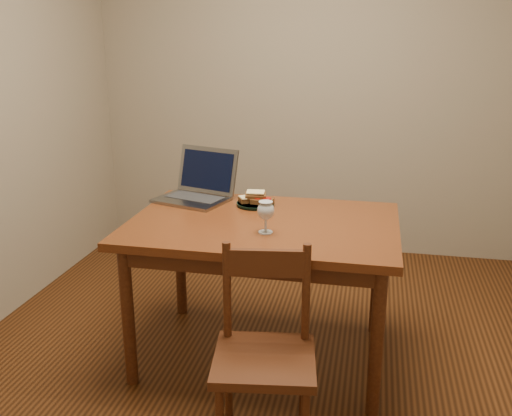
% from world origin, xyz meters
% --- Properties ---
extents(floor, '(3.20, 3.20, 0.02)m').
position_xyz_m(floor, '(0.00, 0.00, -0.01)').
color(floor, black).
rests_on(floor, ground).
extents(back_wall, '(3.20, 0.02, 2.60)m').
position_xyz_m(back_wall, '(0.00, 1.61, 1.30)').
color(back_wall, gray).
rests_on(back_wall, floor).
extents(front_wall, '(3.20, 0.02, 2.60)m').
position_xyz_m(front_wall, '(0.00, -1.61, 1.30)').
color(front_wall, gray).
rests_on(front_wall, floor).
extents(table, '(1.30, 0.90, 0.74)m').
position_xyz_m(table, '(-0.02, -0.05, 0.65)').
color(table, '#431C0B').
rests_on(table, floor).
extents(chair, '(0.44, 0.43, 0.42)m').
position_xyz_m(chair, '(0.12, -0.71, 0.46)').
color(chair, '#35160B').
rests_on(chair, floor).
extents(plate, '(0.20, 0.20, 0.02)m').
position_xyz_m(plate, '(-0.11, 0.20, 0.75)').
color(plate, black).
rests_on(plate, table).
extents(sandwich_cheese, '(0.13, 0.11, 0.03)m').
position_xyz_m(sandwich_cheese, '(-0.15, 0.21, 0.77)').
color(sandwich_cheese, '#381E0C').
rests_on(sandwich_cheese, plate).
extents(sandwich_tomato, '(0.12, 0.08, 0.04)m').
position_xyz_m(sandwich_tomato, '(-0.07, 0.19, 0.78)').
color(sandwich_tomato, '#381E0C').
rests_on(sandwich_tomato, plate).
extents(sandwich_top, '(0.12, 0.08, 0.03)m').
position_xyz_m(sandwich_top, '(-0.11, 0.21, 0.80)').
color(sandwich_top, '#381E0C').
rests_on(sandwich_top, plate).
extents(milk_glass, '(0.08, 0.08, 0.15)m').
position_xyz_m(milk_glass, '(0.02, -0.21, 0.82)').
color(milk_glass, white).
rests_on(milk_glass, table).
extents(laptop, '(0.45, 0.43, 0.27)m').
position_xyz_m(laptop, '(-0.45, 0.28, 0.81)').
color(laptop, slate).
rests_on(laptop, table).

